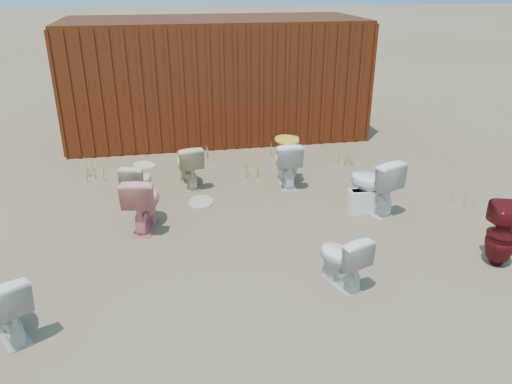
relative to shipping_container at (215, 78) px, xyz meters
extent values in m
plane|color=brown|center=(0.00, -5.20, -1.20)|extent=(100.00, 100.00, 0.00)
cube|color=#4F1C0D|center=(0.00, 0.00, 0.00)|extent=(6.00, 2.40, 2.40)
imported|color=silver|center=(-2.76, -6.33, -0.85)|extent=(0.70, 0.79, 0.70)
imported|color=pink|center=(-1.50, -4.27, -0.81)|extent=(0.58, 0.84, 0.78)
imported|color=silver|center=(0.69, -6.09, -0.87)|extent=(0.57, 0.73, 0.66)
imported|color=#540E12|center=(2.69, -6.03, -0.81)|extent=(0.45, 0.46, 0.79)
imported|color=white|center=(1.77, -4.35, -0.78)|extent=(0.73, 0.94, 0.84)
imported|color=beige|center=(-0.81, -2.90, -0.84)|extent=(0.52, 0.76, 0.72)
imported|color=beige|center=(-1.59, -3.41, -0.88)|extent=(0.55, 0.72, 0.65)
imported|color=white|center=(0.78, -3.14, -0.82)|extent=(0.46, 0.77, 0.76)
imported|color=white|center=(0.82, -3.07, -0.81)|extent=(0.46, 0.46, 0.77)
ellipsoid|color=gold|center=(0.78, -3.14, -0.43)|extent=(0.39, 0.48, 0.02)
cube|color=white|center=(1.67, -4.39, -1.02)|extent=(0.52, 0.24, 0.35)
ellipsoid|color=#C5AB8E|center=(-0.67, -3.62, -1.19)|extent=(0.46, 0.55, 0.02)
ellipsoid|color=beige|center=(-1.55, -1.82, -1.19)|extent=(0.57, 0.59, 0.02)
cone|color=olive|center=(-2.37, -2.32, -1.03)|extent=(0.36, 0.36, 0.33)
cone|color=olive|center=(0.32, -2.68, -1.05)|extent=(0.32, 0.32, 0.30)
cone|color=olive|center=(2.02, -2.47, -1.06)|extent=(0.36, 0.36, 0.29)
cone|color=olive|center=(-0.41, -1.70, -1.06)|extent=(0.30, 0.30, 0.28)
cone|color=olive|center=(1.00, -1.70, -1.04)|extent=(0.34, 0.34, 0.32)
cone|color=olive|center=(3.22, -4.41, -1.09)|extent=(0.28, 0.28, 0.22)
camera|label=1|loc=(-1.13, -10.58, 2.03)|focal=35.00mm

